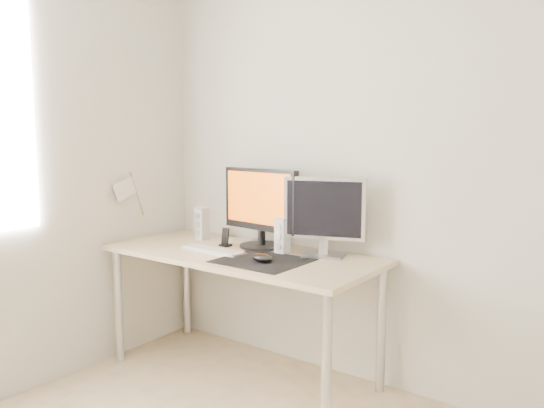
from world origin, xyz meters
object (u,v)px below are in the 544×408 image
Objects in this scene: desk at (241,265)px; phone_dock at (225,241)px; speaker_right at (282,236)px; mouse at (262,258)px; main_monitor at (260,205)px; second_monitor at (324,213)px; speaker_left at (202,224)px; keyboard at (213,250)px.

desk is 14.33× the size of phone_dock.
phone_dock is at bearing -172.83° from speaker_right.
mouse is at bearing -24.92° from phone_dock.
phone_dock is (-0.38, -0.05, -0.07)m from speaker_right.
main_monitor is 1.25× the size of second_monitor.
main_monitor reaches higher than speaker_right.
keyboard is at bearing -37.12° from speaker_left.
speaker_right is 0.39m from phone_dock.
main_monitor is 0.25m from speaker_right.
main_monitor is at bearing 128.73° from mouse.
main_monitor reaches higher than speaker_left.
main_monitor is 1.31× the size of keyboard.
speaker_left reaches higher than mouse.
main_monitor is 0.48m from speaker_left.
mouse reaches higher than keyboard.
speaker_right is at bearing -163.17° from second_monitor.
speaker_right is at bearing 30.79° from keyboard.
phone_dock is at bearing 155.08° from mouse.
mouse is at bearing -21.59° from speaker_left.
mouse is 0.30m from desk.
second_monitor is 0.89m from speaker_left.
second_monitor is at bearing 2.91° from main_monitor.
phone_dock is (-0.04, 0.16, 0.03)m from keyboard.
main_monitor reaches higher than mouse.
main_monitor is (-0.24, 0.30, 0.23)m from mouse.
keyboard is 3.77× the size of phone_dock.
mouse is 0.22× the size of main_monitor.
main_monitor reaches higher than desk.
speaker_right is (-0.05, 0.25, 0.08)m from mouse.
keyboard is (-0.14, -0.08, 0.09)m from desk.
keyboard is (-0.34, -0.20, -0.09)m from speaker_right.
second_monitor reaches higher than desk.
phone_dock reaches higher than keyboard.
speaker_left is 0.39m from keyboard.
main_monitor is 0.42m from second_monitor.
keyboard is (0.30, -0.23, -0.09)m from speaker_left.
speaker_left is at bearing 142.88° from keyboard.
phone_dock is at bearing -15.79° from speaker_left.
speaker_left is (-0.44, 0.14, 0.18)m from desk.
speaker_left is at bearing 164.21° from phone_dock.
desk is 7.97× the size of speaker_left.
speaker_right is at bearing -14.05° from main_monitor.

